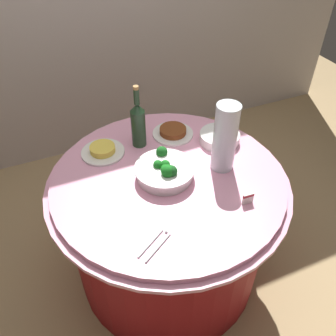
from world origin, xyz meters
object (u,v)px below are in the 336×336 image
Objects in this scene: food_plate_fried_egg at (103,151)px; broccoli_bowl at (165,170)px; plate_stack at (220,137)px; food_plate_stir_fry at (173,132)px; label_placard_front at (248,198)px; wine_bottle at (138,123)px; serving_tongs at (156,244)px; decorative_fruit_vase at (224,142)px.

broccoli_bowl is at bearing -52.67° from food_plate_fried_egg.
food_plate_stir_fry is (-0.20, 0.15, -0.01)m from plate_stack.
label_placard_front is (0.09, -0.59, 0.01)m from food_plate_stir_fry.
plate_stack is at bearing -37.22° from food_plate_stir_fry.
plate_stack is 0.45m from label_placard_front.
plate_stack is (0.37, 0.14, -0.01)m from broccoli_bowl.
broccoli_bowl is 5.09× the size of label_placard_front.
wine_bottle is 0.66m from label_placard_front.
label_placard_front is at bearing -81.34° from food_plate_stir_fry.
food_plate_stir_fry is at bearing 60.91° from serving_tongs.
plate_stack is 0.74m from serving_tongs.
wine_bottle reaches higher than food_plate_fried_egg.
broccoli_bowl reaches higher than serving_tongs.
decorative_fruit_vase reaches higher than plate_stack.
broccoli_bowl is at bearing 62.07° from serving_tongs.
food_plate_fried_egg is (-0.03, 0.63, 0.01)m from serving_tongs.
plate_stack reaches higher than serving_tongs.
serving_tongs is at bearing -86.87° from food_plate_fried_egg.
wine_bottle is 0.67m from serving_tongs.
plate_stack is 0.25m from food_plate_stir_fry.
label_placard_front reaches higher than food_plate_stir_fry.
wine_bottle is at bearing -177.52° from food_plate_stir_fry.
serving_tongs is at bearing -173.89° from label_placard_front.
decorative_fruit_vase is at bearing 85.52° from label_placard_front.
broccoli_bowl is 0.83× the size of wine_bottle.
broccoli_bowl is 1.27× the size of food_plate_fried_egg.
broccoli_bowl is 0.39m from serving_tongs.
broccoli_bowl is at bearing -85.50° from wine_bottle.
decorative_fruit_vase reaches higher than serving_tongs.
wine_bottle is (-0.40, 0.14, 0.10)m from plate_stack.
food_plate_fried_egg is 0.76m from label_placard_front.
serving_tongs is 0.73m from food_plate_stir_fry.
wine_bottle reaches higher than label_placard_front.
food_plate_stir_fry reaches higher than serving_tongs.
broccoli_bowl is 0.31m from decorative_fruit_vase.
food_plate_fried_egg reaches higher than serving_tongs.
food_plate_fried_egg is at bearing -179.01° from food_plate_stir_fry.
food_plate_stir_fry is at bearing 2.48° from wine_bottle.
food_plate_stir_fry is (-0.11, 0.33, -0.13)m from decorative_fruit_vase.
decorative_fruit_vase is 1.55× the size of food_plate_stir_fry.
label_placard_front is (-0.11, -0.44, 0.01)m from plate_stack.
serving_tongs is at bearing -119.09° from food_plate_stir_fry.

